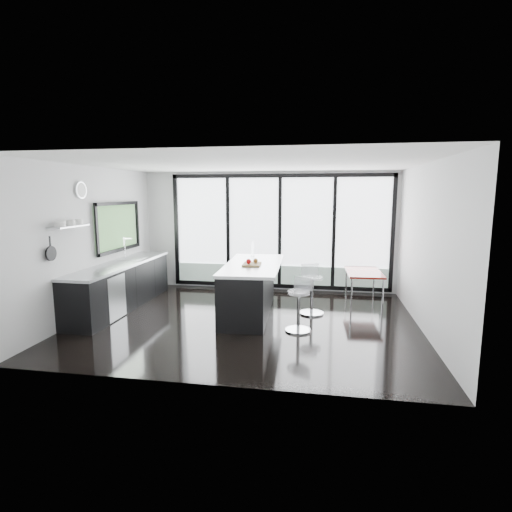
% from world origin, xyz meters
% --- Properties ---
extents(floor, '(6.00, 5.00, 0.00)m').
position_xyz_m(floor, '(0.00, 0.00, 0.00)').
color(floor, black).
rests_on(floor, ground).
extents(ceiling, '(6.00, 5.00, 0.00)m').
position_xyz_m(ceiling, '(0.00, 0.00, 2.80)').
color(ceiling, white).
rests_on(ceiling, wall_back).
extents(wall_back, '(6.00, 0.09, 2.80)m').
position_xyz_m(wall_back, '(0.27, 2.47, 1.27)').
color(wall_back, silver).
rests_on(wall_back, ground).
extents(wall_front, '(6.00, 0.00, 2.80)m').
position_xyz_m(wall_front, '(0.00, -2.50, 1.40)').
color(wall_front, silver).
rests_on(wall_front, ground).
extents(wall_left, '(0.26, 5.00, 2.80)m').
position_xyz_m(wall_left, '(-2.97, 0.27, 1.56)').
color(wall_left, silver).
rests_on(wall_left, ground).
extents(wall_right, '(0.00, 5.00, 2.80)m').
position_xyz_m(wall_right, '(3.00, 0.00, 1.40)').
color(wall_right, silver).
rests_on(wall_right, ground).
extents(counter_cabinets, '(0.69, 3.24, 1.36)m').
position_xyz_m(counter_cabinets, '(-2.67, 0.40, 0.46)').
color(counter_cabinets, black).
rests_on(counter_cabinets, floor).
extents(island, '(1.13, 2.45, 1.27)m').
position_xyz_m(island, '(-0.06, 0.45, 0.50)').
color(island, black).
rests_on(island, floor).
extents(bar_stool_near, '(0.58, 0.58, 0.70)m').
position_xyz_m(bar_stool_near, '(0.94, -0.40, 0.35)').
color(bar_stool_near, silver).
rests_on(bar_stool_near, floor).
extents(bar_stool_far, '(0.59, 0.59, 0.74)m').
position_xyz_m(bar_stool_far, '(1.13, 0.62, 0.37)').
color(bar_stool_far, silver).
rests_on(bar_stool_far, floor).
extents(red_table, '(0.76, 1.26, 0.66)m').
position_xyz_m(red_table, '(2.18, 1.68, 0.33)').
color(red_table, maroon).
rests_on(red_table, floor).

